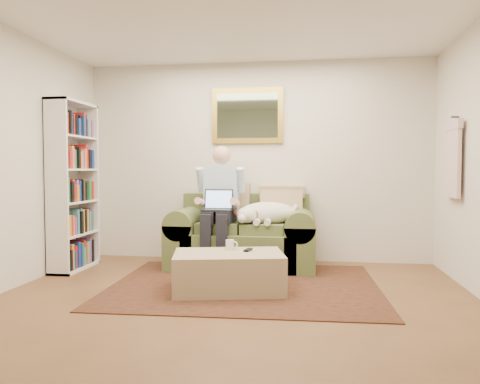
% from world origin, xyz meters
% --- Properties ---
extents(room_shell, '(4.51, 5.00, 2.61)m').
position_xyz_m(room_shell, '(0.00, 0.35, 1.30)').
color(room_shell, brown).
rests_on(room_shell, ground).
extents(rug, '(2.78, 2.25, 0.01)m').
position_xyz_m(rug, '(0.04, 1.09, 0.01)').
color(rug, black).
rests_on(rug, room_shell).
extents(sofa, '(1.77, 0.90, 1.06)m').
position_xyz_m(sofa, '(-0.11, 2.02, 0.30)').
color(sofa, '#586636').
rests_on(sofa, room_shell).
extents(seated_man, '(0.58, 0.83, 1.49)m').
position_xyz_m(seated_man, '(-0.38, 1.86, 0.74)').
color(seated_man, '#8CB7D8').
rests_on(seated_man, sofa).
extents(laptop, '(0.34, 0.27, 0.25)m').
position_xyz_m(laptop, '(-0.38, 1.79, 0.78)').
color(laptop, black).
rests_on(laptop, seated_man).
extents(sleeping_dog, '(0.73, 0.46, 0.27)m').
position_xyz_m(sleeping_dog, '(0.20, 1.93, 0.68)').
color(sleeping_dog, white).
rests_on(sleeping_dog, sofa).
extents(ottoman, '(1.17, 0.87, 0.38)m').
position_xyz_m(ottoman, '(-0.09, 0.83, 0.19)').
color(ottoman, tan).
rests_on(ottoman, room_shell).
extents(coffee_mug, '(0.08, 0.08, 0.10)m').
position_xyz_m(coffee_mug, '(-0.10, 1.01, 0.43)').
color(coffee_mug, white).
rests_on(coffee_mug, ottoman).
extents(tv_remote, '(0.08, 0.16, 0.02)m').
position_xyz_m(tv_remote, '(0.09, 0.96, 0.39)').
color(tv_remote, black).
rests_on(tv_remote, ottoman).
extents(bookshelf, '(0.28, 0.80, 2.00)m').
position_xyz_m(bookshelf, '(-2.10, 1.60, 1.00)').
color(bookshelf, white).
rests_on(bookshelf, room_shell).
extents(wall_mirror, '(0.94, 0.04, 0.72)m').
position_xyz_m(wall_mirror, '(-0.11, 2.47, 1.90)').
color(wall_mirror, gold).
rests_on(wall_mirror, room_shell).
extents(hanging_shirt, '(0.06, 0.52, 0.90)m').
position_xyz_m(hanging_shirt, '(2.19, 1.60, 1.35)').
color(hanging_shirt, beige).
rests_on(hanging_shirt, room_shell).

